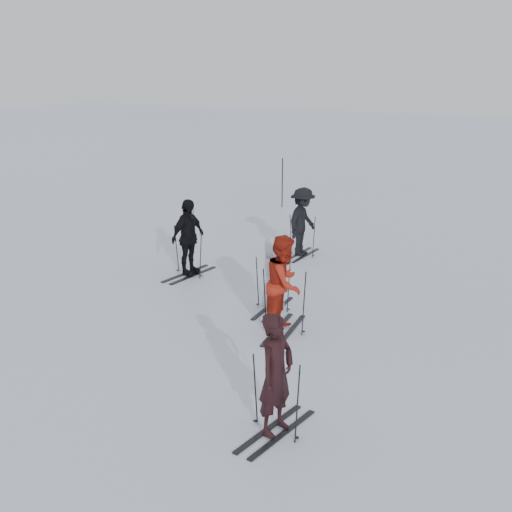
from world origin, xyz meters
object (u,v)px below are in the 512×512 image
at_px(skier_red, 284,285).
at_px(skier_near_dark, 276,376).
at_px(skier_uphill_left, 188,238).
at_px(skier_uphill_far, 302,222).
at_px(skier_grey, 273,274).
at_px(piste_marker, 282,183).

bearing_deg(skier_red, skier_near_dark, -163.44).
relative_size(skier_uphill_left, skier_uphill_far, 1.02).
bearing_deg(skier_near_dark, skier_uphill_left, 52.21).
height_order(skier_red, skier_uphill_far, skier_red).
relative_size(skier_red, skier_uphill_far, 1.04).
xyz_separation_m(skier_grey, skier_uphill_far, (-1.19, 4.13, 0.15)).
height_order(skier_near_dark, piste_marker, piste_marker).
xyz_separation_m(skier_red, piste_marker, (-5.36, 10.70, -0.07)).
bearing_deg(skier_near_dark, piste_marker, 34.36).
bearing_deg(skier_grey, skier_red, -146.60).
distance_m(skier_near_dark, skier_uphill_left, 7.69).
bearing_deg(skier_red, skier_uphill_far, 13.03).
distance_m(skier_uphill_left, piste_marker, 8.74).
xyz_separation_m(skier_uphill_left, piste_marker, (-1.58, 8.60, -0.05)).
relative_size(skier_uphill_far, piste_marker, 1.03).
xyz_separation_m(skier_near_dark, skier_uphill_far, (-3.52, 8.57, 0.04)).
bearing_deg(skier_uphill_left, skier_grey, -103.73).
bearing_deg(skier_grey, skier_near_dark, -156.46).
height_order(skier_grey, skier_uphill_left, skier_uphill_left).
relative_size(skier_grey, piste_marker, 0.87).
xyz_separation_m(skier_near_dark, skier_grey, (-2.33, 4.44, -0.12)).
xyz_separation_m(skier_near_dark, skier_red, (-1.56, 3.44, 0.07)).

